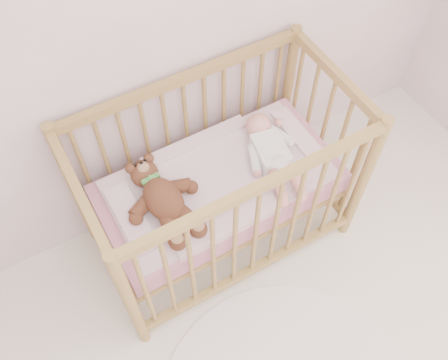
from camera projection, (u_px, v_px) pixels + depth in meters
wall_back at (110, 23)px, 1.98m from camera, size 4.00×0.02×2.70m
crib at (219, 186)px, 2.56m from camera, size 1.36×0.76×1.00m
mattress at (219, 188)px, 2.58m from camera, size 1.22×0.62×0.13m
blanket at (219, 180)px, 2.51m from camera, size 1.10×0.58×0.06m
baby at (271, 150)px, 2.52m from camera, size 0.38×0.63×0.14m
teddy_bear at (164, 200)px, 2.35m from camera, size 0.43×0.58×0.15m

